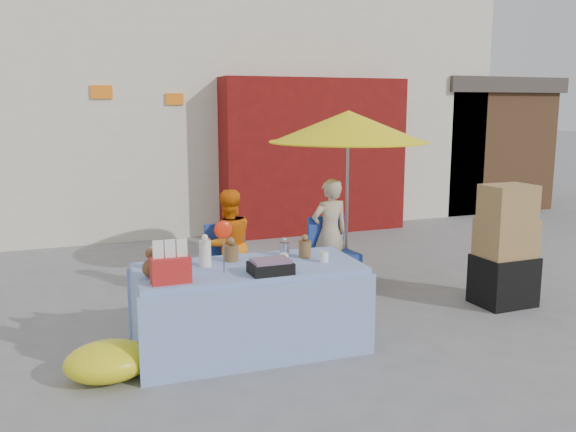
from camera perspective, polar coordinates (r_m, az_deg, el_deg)
name	(u,v)px	position (r m, az deg, el deg)	size (l,w,h in m)	color
ground	(281,329)	(6.03, -0.68, -10.54)	(80.00, 80.00, 0.00)	slate
backdrop	(175,58)	(13.07, -10.57, 14.31)	(14.00, 8.00, 7.80)	silver
market_table	(248,307)	(5.45, -3.73, -8.47)	(2.04, 1.00, 1.21)	#89A0DC
chair_left	(232,279)	(6.80, -5.27, -5.89)	(0.51, 0.50, 0.85)	navy
chair_right	(334,268)	(7.23, 4.33, -4.89)	(0.51, 0.50, 0.85)	navy
vendor_orange	(228,244)	(6.84, -5.62, -2.67)	(0.60, 0.47, 1.24)	orange
vendor_beige	(330,233)	(7.26, 3.92, -1.62)	(0.48, 0.31, 1.30)	tan
umbrella	(348,127)	(7.37, 5.67, 8.27)	(1.90, 1.90, 2.09)	gray
box_stack	(505,250)	(6.99, 19.67, -3.02)	(0.60, 0.50, 1.32)	black
tarp_bundle	(108,361)	(5.15, -16.48, -12.90)	(0.68, 0.55, 0.31)	yellow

